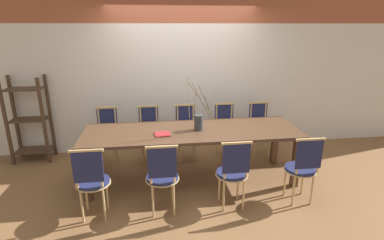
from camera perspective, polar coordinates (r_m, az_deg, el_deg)
The scene contains 15 objects.
ground_plane at distance 4.53m, azimuth 0.00°, elevation -11.19°, with size 16.00×16.00×0.00m, color brown.
wall_rear at distance 5.28m, azimuth -1.85°, elevation 11.28°, with size 12.00×0.06×3.20m.
dining_table at distance 4.24m, azimuth 0.00°, elevation -3.03°, with size 3.03×0.96×0.77m.
chair_near_leftend at distance 3.66m, azimuth -18.55°, elevation -10.68°, with size 0.40×0.40×0.92m.
chair_near_left at distance 3.58m, azimuth -5.66°, elevation -10.40°, with size 0.40×0.40×0.92m.
chair_near_center at distance 3.70m, azimuth 7.81°, elevation -9.55°, with size 0.40×0.40×0.92m.
chair_near_right at distance 4.01m, azimuth 20.30°, elevation -8.29°, with size 0.40×0.40×0.92m.
chair_far_leftend at distance 5.06m, azimuth -15.83°, elevation -2.46°, with size 0.40×0.40×0.92m.
chair_far_left at distance 5.00m, azimuth -8.17°, elevation -2.18°, with size 0.40×0.40×0.92m.
chair_far_center at distance 5.02m, azimuth -1.10°, elevation -1.89°, with size 0.40×0.40×0.92m.
chair_far_right at distance 5.13m, azimuth 6.33°, elevation -1.56°, with size 0.40×0.40×0.92m.
chair_far_rightend at distance 5.31m, azimuth 12.74°, elevation -1.25°, with size 0.40×0.40×0.92m.
vase_centerpiece at distance 4.18m, azimuth 1.29°, elevation -0.29°, with size 0.35×0.34×0.72m.
book_stack at distance 4.06m, azimuth -5.67°, elevation -2.69°, with size 0.22×0.22×0.01m.
shelving_rack at distance 5.57m, azimuth -28.60°, elevation 0.03°, with size 0.60×0.38×1.42m.
Camera 1 is at (-0.51, -3.94, 2.19)m, focal length 28.00 mm.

